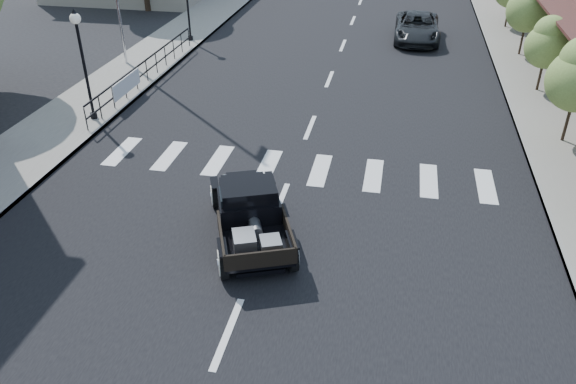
# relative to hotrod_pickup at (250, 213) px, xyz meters

# --- Properties ---
(ground) EXTENTS (120.00, 120.00, 0.00)m
(ground) POSITION_rel_hotrod_pickup_xyz_m (0.38, -0.30, -0.71)
(ground) COLOR black
(ground) RESTS_ON ground
(road) EXTENTS (14.00, 80.00, 0.02)m
(road) POSITION_rel_hotrod_pickup_xyz_m (0.38, 14.70, -0.70)
(road) COLOR black
(road) RESTS_ON ground
(road_markings) EXTENTS (12.00, 60.00, 0.06)m
(road_markings) POSITION_rel_hotrod_pickup_xyz_m (0.38, 9.70, -0.71)
(road_markings) COLOR silver
(road_markings) RESTS_ON ground
(sidewalk_left) EXTENTS (3.00, 80.00, 0.15)m
(sidewalk_left) POSITION_rel_hotrod_pickup_xyz_m (-8.12, 14.70, -0.63)
(sidewalk_left) COLOR gray
(sidewalk_left) RESTS_ON ground
(sidewalk_right) EXTENTS (3.00, 80.00, 0.15)m
(sidewalk_right) POSITION_rel_hotrod_pickup_xyz_m (8.88, 14.70, -0.63)
(sidewalk_right) COLOR gray
(sidewalk_right) RESTS_ON ground
(railing) EXTENTS (0.08, 10.00, 1.00)m
(railing) POSITION_rel_hotrod_pickup_xyz_m (-6.92, 9.70, -0.06)
(railing) COLOR black
(railing) RESTS_ON sidewalk_left
(banner) EXTENTS (0.04, 2.20, 0.60)m
(banner) POSITION_rel_hotrod_pickup_xyz_m (-6.84, 7.70, -0.26)
(banner) COLOR silver
(banner) RESTS_ON sidewalk_left
(lamp_post_b) EXTENTS (0.36, 0.36, 3.78)m
(lamp_post_b) POSITION_rel_hotrod_pickup_xyz_m (-7.22, 5.70, 1.33)
(lamp_post_b) COLOR black
(lamp_post_b) RESTS_ON sidewalk_left
(lamp_post_c) EXTENTS (0.36, 0.36, 3.78)m
(lamp_post_c) POSITION_rel_hotrod_pickup_xyz_m (-7.22, 15.70, 1.33)
(lamp_post_c) COLOR black
(lamp_post_c) RESTS_ON sidewalk_left
(small_tree_b) EXTENTS (1.96, 1.96, 3.27)m
(small_tree_b) POSITION_rel_hotrod_pickup_xyz_m (8.68, 7.06, 1.08)
(small_tree_b) COLOR olive
(small_tree_b) RESTS_ON sidewalk_right
(small_tree_c) EXTENTS (1.68, 1.68, 2.79)m
(small_tree_c) POSITION_rel_hotrod_pickup_xyz_m (8.68, 11.76, 0.84)
(small_tree_c) COLOR olive
(small_tree_c) RESTS_ON sidewalk_right
(small_tree_d) EXTENTS (1.94, 1.94, 3.23)m
(small_tree_d) POSITION_rel_hotrod_pickup_xyz_m (8.68, 16.51, 1.06)
(small_tree_d) COLOR olive
(small_tree_d) RESTS_ON sidewalk_right
(hotrod_pickup) EXTENTS (3.29, 4.50, 1.41)m
(hotrod_pickup) POSITION_rel_hotrod_pickup_xyz_m (0.00, 0.00, 0.00)
(hotrod_pickup) COLOR black
(hotrod_pickup) RESTS_ON ground
(second_car) EXTENTS (2.22, 4.75, 1.32)m
(second_car) POSITION_rel_hotrod_pickup_xyz_m (3.93, 18.36, -0.05)
(second_car) COLOR black
(second_car) RESTS_ON ground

